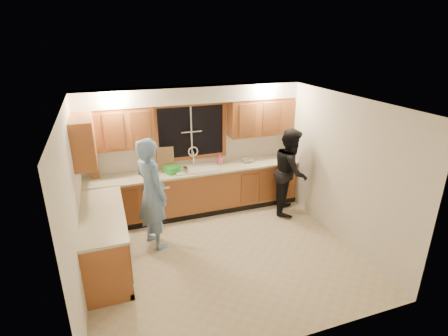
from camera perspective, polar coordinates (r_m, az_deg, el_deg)
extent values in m
plane|color=beige|center=(5.92, -0.09, -13.88)|extent=(4.20, 4.20, 0.00)
plane|color=silver|center=(4.94, -0.11, 10.64)|extent=(4.20, 4.20, 0.00)
plane|color=white|center=(7.01, -5.29, 3.19)|extent=(4.20, 0.00, 4.20)
plane|color=white|center=(5.08, -23.17, -5.74)|extent=(0.00, 3.80, 3.80)
plane|color=white|center=(6.27, 18.30, -0.01)|extent=(0.00, 3.80, 3.80)
cube|color=#A75E30|center=(7.04, -4.45, -3.81)|extent=(4.20, 0.60, 0.88)
cube|color=#A75E30|center=(5.75, -18.85, -11.12)|extent=(0.60, 1.90, 0.88)
cube|color=beige|center=(6.84, -4.53, -0.36)|extent=(4.20, 0.63, 0.04)
cube|color=beige|center=(5.53, -19.25, -7.05)|extent=(0.63, 1.90, 0.04)
cube|color=#A75E30|center=(6.51, -17.39, 6.16)|extent=(1.35, 0.33, 0.75)
cube|color=#A75E30|center=(7.18, 6.08, 8.35)|extent=(1.35, 0.33, 0.75)
cube|color=#A75E30|center=(5.92, -21.96, 4.15)|extent=(0.33, 0.90, 0.75)
cube|color=white|center=(6.59, -5.22, 11.88)|extent=(4.20, 0.35, 0.30)
cube|color=black|center=(6.91, -5.38, 5.94)|extent=(1.30, 0.01, 1.00)
cube|color=#A75E30|center=(6.78, -5.51, 10.29)|extent=(1.44, 0.03, 0.07)
cube|color=#A75E30|center=(7.06, -5.21, 1.72)|extent=(1.44, 0.03, 0.07)
cube|color=#A75E30|center=(6.77, -11.00, 5.33)|extent=(0.07, 0.03, 1.00)
cube|color=#A75E30|center=(7.09, 0.04, 6.43)|extent=(0.07, 0.03, 1.00)
cube|color=white|center=(6.84, -4.57, -0.09)|extent=(0.86, 0.52, 0.03)
cube|color=white|center=(6.83, -6.25, -1.00)|extent=(0.38, 0.42, 0.18)
cube|color=white|center=(6.93, -2.87, -0.57)|extent=(0.38, 0.42, 0.18)
cylinder|color=white|center=(6.97, -5.04, 1.62)|extent=(0.04, 0.04, 0.28)
torus|color=white|center=(6.93, -5.07, 2.71)|extent=(0.21, 0.03, 0.21)
cube|color=white|center=(6.89, -11.27, -5.01)|extent=(0.60, 0.56, 0.82)
cube|color=white|center=(5.26, -18.65, -14.22)|extent=(0.58, 0.75, 0.90)
imported|color=#729ED8|center=(5.84, -11.71, -4.14)|extent=(0.69, 0.81, 1.90)
imported|color=black|center=(7.00, 10.80, -0.53)|extent=(0.99, 1.05, 1.72)
cube|color=brown|center=(6.78, -20.25, -0.70)|extent=(0.13, 0.11, 0.21)
cube|color=tan|center=(6.87, -9.53, 1.60)|extent=(0.34, 0.16, 0.43)
cube|color=green|center=(6.71, -8.51, -0.24)|extent=(0.34, 0.33, 0.12)
imported|color=#FF618F|center=(7.08, -0.67, 1.52)|extent=(0.10, 0.11, 0.21)
imported|color=silver|center=(7.22, 3.78, 1.25)|extent=(0.25, 0.25, 0.06)
cylinder|color=#B9AA8E|center=(6.58, -6.17, -0.53)|extent=(0.08, 0.08, 0.13)
cylinder|color=#B9AA8E|center=(6.64, -6.40, -0.35)|extent=(0.09, 0.09, 0.13)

